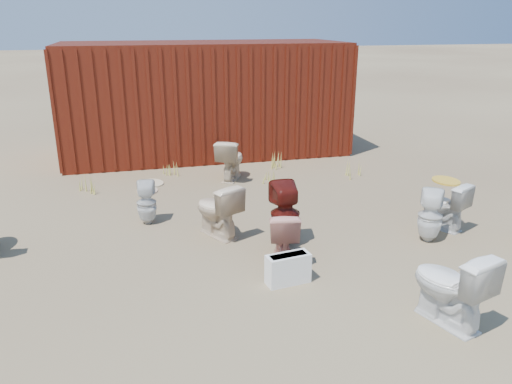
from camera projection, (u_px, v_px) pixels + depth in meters
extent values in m
plane|color=brown|center=(267.00, 245.00, 6.64)|extent=(100.00, 100.00, 0.00)
cube|color=#4C0E0C|center=(205.00, 98.00, 11.02)|extent=(6.00, 2.40, 2.40)
imported|color=tan|center=(283.00, 235.00, 6.14)|extent=(0.50, 0.71, 0.66)
imported|color=white|center=(450.00, 286.00, 4.83)|extent=(0.66, 0.89, 0.80)
imported|color=#50120D|center=(285.00, 214.00, 6.54)|extent=(0.39, 0.40, 0.86)
imported|color=silver|center=(147.00, 203.00, 7.27)|extent=(0.31, 0.31, 0.63)
imported|color=beige|center=(217.00, 210.00, 6.83)|extent=(0.71, 0.86, 0.76)
imported|color=beige|center=(231.00, 159.00, 9.29)|extent=(0.72, 0.86, 0.77)
imported|color=silver|center=(443.00, 205.00, 7.09)|extent=(0.65, 0.79, 0.70)
imported|color=white|center=(430.00, 216.00, 6.67)|extent=(0.45, 0.45, 0.71)
ellipsoid|color=gold|center=(446.00, 181.00, 6.97)|extent=(0.35, 0.44, 0.02)
cube|color=white|center=(288.00, 269.00, 5.64)|extent=(0.52, 0.27, 0.35)
ellipsoid|color=beige|center=(153.00, 183.00, 9.14)|extent=(0.51, 0.59, 0.02)
ellipsoid|color=beige|center=(147.00, 191.00, 8.73)|extent=(0.39, 0.49, 0.02)
cone|color=#B7AF49|center=(90.00, 184.00, 8.67)|extent=(0.36, 0.36, 0.29)
cone|color=#B7AF49|center=(268.00, 176.00, 9.20)|extent=(0.32, 0.32, 0.24)
cone|color=#B7AF49|center=(354.00, 169.00, 9.51)|extent=(0.36, 0.36, 0.31)
cone|color=#B7AF49|center=(171.00, 169.00, 9.59)|extent=(0.30, 0.30, 0.26)
cone|color=#B7AF49|center=(278.00, 160.00, 10.07)|extent=(0.34, 0.34, 0.33)
cone|color=#B7AF49|center=(438.00, 206.00, 7.75)|extent=(0.28, 0.28, 0.22)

